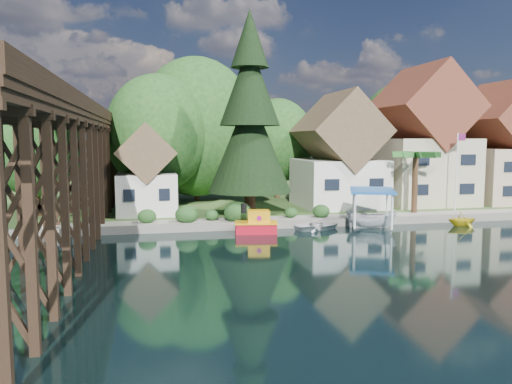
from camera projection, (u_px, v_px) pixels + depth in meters
ground at (324, 250)px, 31.40m from camera, size 140.00×140.00×0.00m
bank at (236, 191)px, 64.48m from camera, size 140.00×52.00×0.50m
seawall at (338, 222)px, 39.96m from camera, size 60.00×0.40×0.62m
promenade at (355, 216)px, 41.61m from camera, size 50.00×2.60×0.06m
trestle_bridge at (67, 164)px, 32.64m from camera, size 4.12×44.18×9.30m
house_left at (338, 158)px, 47.85m from camera, size 7.64×8.64×11.02m
house_center at (421, 145)px, 50.02m from camera, size 8.65×9.18×13.89m
house_right at (503, 151)px, 51.42m from camera, size 8.15×8.64×12.45m
shed at (147, 176)px, 42.89m from camera, size 5.09×5.40×7.85m
bg_trees at (265, 136)px, 51.53m from camera, size 49.90×13.30×10.57m
shrubs at (230, 212)px, 39.35m from camera, size 15.76×2.47×1.70m
conifer at (250, 118)px, 40.99m from camera, size 6.88×6.88×16.93m
palm_tree at (416, 156)px, 43.11m from camera, size 4.73×4.73×5.69m
flagpole at (458, 163)px, 44.38m from camera, size 1.05×0.43×7.02m
tugboat at (257, 224)px, 36.98m from camera, size 3.33×2.15×2.26m
boat_white_a at (318, 225)px, 38.42m from camera, size 4.16×3.32×0.77m
boat_canopy at (372, 212)px, 38.88m from camera, size 4.81×5.65×3.07m
boat_yellow at (462, 218)px, 40.12m from camera, size 2.52×2.19×1.30m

